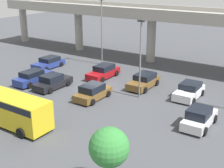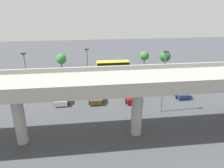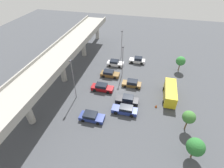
# 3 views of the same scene
# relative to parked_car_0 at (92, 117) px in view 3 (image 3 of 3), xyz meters

# --- Properties ---
(ground_plane) EXTENTS (112.66, 112.66, 0.00)m
(ground_plane) POSITION_rel_parked_car_0_xyz_m (10.00, -2.94, -0.68)
(ground_plane) COLOR #424449
(highway_overpass) EXTENTS (53.83, 6.36, 7.74)m
(highway_overpass) POSITION_rel_parked_car_0_xyz_m (10.00, 10.31, 5.62)
(highway_overpass) COLOR #9E9B93
(highway_overpass) RESTS_ON ground_plane
(parked_car_0) EXTENTS (2.23, 4.56, 1.43)m
(parked_car_0) POSITION_rel_parked_car_0_xyz_m (0.00, 0.00, 0.00)
(parked_car_0) COLOR navy
(parked_car_0) RESTS_ON ground_plane
(parked_car_1) EXTENTS (2.05, 4.88, 1.56)m
(parked_car_1) POSITION_rel_parked_car_0_xyz_m (3.09, -5.64, 0.07)
(parked_car_1) COLOR navy
(parked_car_1) RESTS_ON ground_plane
(parked_car_2) EXTENTS (2.15, 4.62, 1.59)m
(parked_car_2) POSITION_rel_parked_car_0_xyz_m (6.05, -5.60, 0.05)
(parked_car_2) COLOR black
(parked_car_2) RESTS_ON ground_plane
(parked_car_3) EXTENTS (2.09, 4.88, 1.59)m
(parked_car_3) POSITION_rel_parked_car_0_xyz_m (8.63, 0.50, 0.07)
(parked_car_3) COLOR maroon
(parked_car_3) RESTS_ON ground_plane
(parked_car_4) EXTENTS (2.14, 4.32, 1.57)m
(parked_car_4) POSITION_rel_parked_car_0_xyz_m (11.64, -5.67, 0.06)
(parked_car_4) COLOR brown
(parked_car_4) RESTS_ON ground_plane
(parked_car_5) EXTENTS (2.20, 4.58, 1.54)m
(parked_car_5) POSITION_rel_parked_car_0_xyz_m (14.31, 0.22, 0.06)
(parked_car_5) COLOR brown
(parked_car_5) RESTS_ON ground_plane
(parked_car_6) EXTENTS (2.20, 4.35, 1.54)m
(parked_car_6) POSITION_rel_parked_car_0_xyz_m (19.62, 0.07, 0.05)
(parked_car_6) COLOR silver
(parked_car_6) RESTS_ON ground_plane
(parked_car_7) EXTENTS (2.07, 4.30, 1.68)m
(parked_car_7) POSITION_rel_parked_car_0_xyz_m (22.59, -5.59, 0.09)
(parked_car_7) COLOR silver
(parked_car_7) RESTS_ON ground_plane
(shuttle_bus) EXTENTS (7.20, 2.61, 2.61)m
(shuttle_bus) POSITION_rel_parked_car_0_xyz_m (9.58, -13.96, 0.88)
(shuttle_bus) COLOR gold
(shuttle_bus) RESTS_ON ground_plane
(lamp_post_near_aisle) EXTENTS (0.70, 0.35, 7.90)m
(lamp_post_near_aisle) POSITION_rel_parked_car_0_xyz_m (15.34, -2.68, 3.96)
(lamp_post_near_aisle) COLOR slate
(lamp_post_near_aisle) RESTS_ON ground_plane
(lamp_post_mid_lot) EXTENTS (0.70, 0.35, 8.92)m
(lamp_post_mid_lot) POSITION_rel_parked_car_0_xyz_m (5.09, 5.20, 4.48)
(lamp_post_mid_lot) COLOR slate
(lamp_post_mid_lot) RESTS_ON ground_plane
(lamp_post_by_overpass) EXTENTS (0.70, 0.35, 7.94)m
(lamp_post_by_overpass) POSITION_rel_parked_car_0_xyz_m (24.66, -0.63, 3.98)
(lamp_post_by_overpass) COLOR slate
(lamp_post_by_overpass) RESTS_ON ground_plane
(tree_front_left) EXTENTS (2.63, 2.63, 3.91)m
(tree_front_left) POSITION_rel_parked_car_0_xyz_m (-3.52, -16.99, 1.91)
(tree_front_left) COLOR brown
(tree_front_left) RESTS_ON ground_plane
(tree_front_centre) EXTENTS (2.17, 2.17, 4.10)m
(tree_front_centre) POSITION_rel_parked_car_0_xyz_m (1.74, -16.51, 2.32)
(tree_front_centre) COLOR brown
(tree_front_centre) RESTS_ON ground_plane
(tree_front_right) EXTENTS (2.32, 2.32, 4.06)m
(tree_front_right) POSITION_rel_parked_car_0_xyz_m (20.94, -16.46, 2.20)
(tree_front_right) COLOR brown
(tree_front_right) RESTS_ON ground_plane
(traffic_cone) EXTENTS (0.44, 0.44, 0.70)m
(traffic_cone) POSITION_rel_parked_car_0_xyz_m (6.00, -11.42, -0.35)
(traffic_cone) COLOR black
(traffic_cone) RESTS_ON ground_plane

